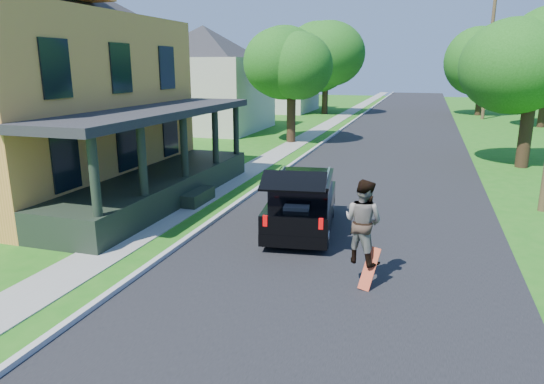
% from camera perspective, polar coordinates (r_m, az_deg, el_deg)
% --- Properties ---
extents(ground, '(140.00, 140.00, 0.00)m').
position_cam_1_polar(ground, '(9.45, 5.15, -13.70)').
color(ground, '#1D6313').
rests_on(ground, ground).
extents(street, '(8.00, 120.00, 0.02)m').
position_cam_1_polar(street, '(28.55, 13.99, 5.16)').
color(street, black).
rests_on(street, ground).
extents(curb, '(0.15, 120.00, 0.12)m').
position_cam_1_polar(curb, '(29.08, 5.97, 5.68)').
color(curb, '#A5A5A0').
rests_on(curb, ground).
extents(sidewalk, '(1.30, 120.00, 0.03)m').
position_cam_1_polar(sidewalk, '(29.42, 3.00, 5.85)').
color(sidewalk, gray).
rests_on(sidewalk, ground).
extents(front_walk, '(6.50, 1.20, 0.03)m').
position_cam_1_polar(front_walk, '(18.60, -20.18, -0.22)').
color(front_walk, gray).
rests_on(front_walk, ground).
extents(main_house, '(15.56, 15.56, 10.10)m').
position_cam_1_polar(main_house, '(20.28, -29.11, 14.11)').
color(main_house, '#E39142').
rests_on(main_house, ground).
extents(neighbor_house_mid, '(12.78, 12.78, 8.30)m').
position_cam_1_polar(neighbor_house_mid, '(35.57, -7.97, 14.02)').
color(neighbor_house_mid, '#B7B5A2').
rests_on(neighbor_house_mid, ground).
extents(neighbor_house_far, '(12.78, 12.78, 8.30)m').
position_cam_1_polar(neighbor_house_far, '(50.49, 0.06, 14.29)').
color(neighbor_house_far, '#B7B5A2').
rests_on(neighbor_house_far, ground).
extents(black_suv, '(2.20, 4.53, 2.03)m').
position_cam_1_polar(black_suv, '(13.48, 3.53, -1.34)').
color(black_suv, black).
rests_on(black_suv, ground).
extents(skateboarder, '(1.07, 0.98, 1.78)m').
position_cam_1_polar(skateboarder, '(10.19, 10.64, -3.42)').
color(skateboarder, black).
rests_on(skateboarder, ground).
extents(skateboard, '(0.41, 0.46, 0.85)m').
position_cam_1_polar(skateboard, '(10.29, 11.38, -8.96)').
color(skateboard, '#A82B0E').
rests_on(skateboard, ground).
extents(tree_left_mid, '(5.72, 5.41, 7.39)m').
position_cam_1_polar(tree_left_mid, '(29.20, 2.26, 15.32)').
color(tree_left_mid, black).
rests_on(tree_left_mid, ground).
extents(tree_left_far, '(7.43, 7.52, 9.24)m').
position_cam_1_polar(tree_left_far, '(47.37, 6.37, 16.08)').
color(tree_left_far, black).
rests_on(tree_left_far, ground).
extents(tree_right_near, '(5.54, 5.73, 7.62)m').
position_cam_1_polar(tree_right_near, '(24.54, 28.59, 14.43)').
color(tree_right_near, black).
rests_on(tree_right_near, ground).
extents(tree_right_far, '(6.55, 6.65, 8.61)m').
position_cam_1_polar(tree_right_far, '(49.61, 23.64, 14.68)').
color(tree_right_far, black).
rests_on(tree_right_far, ground).
extents(utility_pole_far, '(1.73, 0.70, 10.85)m').
position_cam_1_polar(utility_pole_far, '(46.09, 24.22, 14.76)').
color(utility_pole_far, '#4D3723').
rests_on(utility_pole_far, ground).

